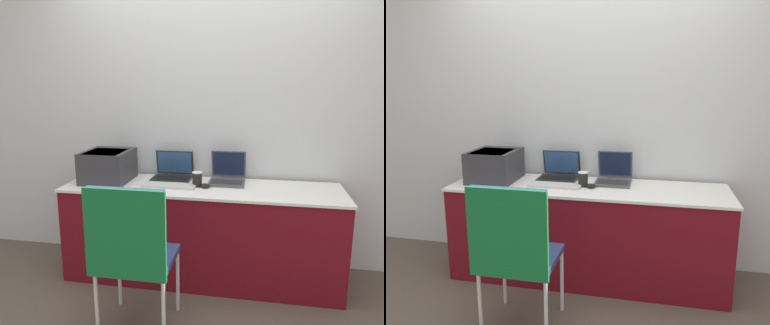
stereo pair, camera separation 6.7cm
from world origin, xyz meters
TOP-DOWN VIEW (x-y plane):
  - ground_plane at (0.00, 0.00)m, footprint 14.00×14.00m
  - wall_back at (0.00, 0.66)m, footprint 8.00×0.05m
  - table at (0.00, 0.29)m, footprint 2.15×0.61m
  - printer at (-0.78, 0.32)m, footprint 0.36×0.42m
  - laptop_left at (-0.28, 0.49)m, footprint 0.32×0.26m
  - laptop_right at (0.18, 0.45)m, footprint 0.28×0.31m
  - external_keyboard at (-0.25, 0.23)m, footprint 0.41×0.14m
  - coffee_cup at (-0.04, 0.29)m, footprint 0.08×0.08m
  - mouse at (0.03, 0.25)m, footprint 0.08×0.06m
  - chair at (-0.29, -0.52)m, footprint 0.48×0.43m

SIDE VIEW (x-z plane):
  - ground_plane at x=0.00m, z-range 0.00..0.00m
  - table at x=0.00m, z-range 0.00..0.76m
  - chair at x=-0.29m, z-range 0.12..1.10m
  - external_keyboard at x=-0.25m, z-range 0.76..0.78m
  - mouse at x=0.03m, z-range 0.76..0.79m
  - laptop_left at x=-0.28m, z-range 0.69..0.92m
  - laptop_right at x=0.18m, z-range 0.69..0.93m
  - coffee_cup at x=-0.04m, z-range 0.76..0.87m
  - printer at x=-0.78m, z-range 0.77..1.02m
  - wall_back at x=0.00m, z-range 0.00..2.60m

